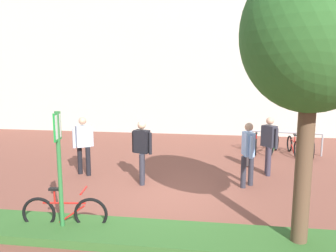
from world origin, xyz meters
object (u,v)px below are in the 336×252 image
(person_suited_dark, at_px, (269,142))
(tree_sidewalk, at_px, (312,36))
(person_suited_navy, at_px, (142,148))
(bike_at_sign, at_px, (65,213))
(bollard_steel, at_px, (247,152))
(bike_rack_cluster, at_px, (284,145))
(person_shirt_white, at_px, (248,151))
(parking_sign_post, at_px, (59,155))
(person_shirt_blue, at_px, (83,142))

(person_suited_dark, bearing_deg, tree_sidewalk, -90.70)
(person_suited_navy, bearing_deg, person_suited_dark, 19.61)
(bike_at_sign, height_order, bollard_steel, bollard_steel)
(bike_rack_cluster, height_order, person_suited_dark, person_suited_dark)
(tree_sidewalk, distance_m, person_shirt_white, 4.18)
(parking_sign_post, xyz_separation_m, bollard_steel, (3.83, 5.26, -1.10))
(parking_sign_post, distance_m, person_shirt_white, 4.93)
(bike_rack_cluster, bearing_deg, person_shirt_blue, -151.50)
(parking_sign_post, xyz_separation_m, bike_at_sign, (-0.02, 0.15, -1.20))
(person_shirt_blue, bearing_deg, person_suited_navy, -14.33)
(person_shirt_blue, distance_m, person_suited_navy, 1.91)
(tree_sidewalk, height_order, person_suited_navy, tree_sidewalk)
(bike_at_sign, height_order, bike_rack_cluster, bike_at_sign)
(person_shirt_white, bearing_deg, bike_at_sign, -140.43)
(parking_sign_post, bearing_deg, person_shirt_blue, 105.36)
(bike_rack_cluster, height_order, person_shirt_blue, person_shirt_blue)
(parking_sign_post, relative_size, person_shirt_white, 1.37)
(tree_sidewalk, distance_m, bike_at_sign, 5.44)
(bike_rack_cluster, relative_size, bollard_steel, 2.93)
(tree_sidewalk, height_order, person_suited_dark, tree_sidewalk)
(bike_at_sign, bearing_deg, tree_sidewalk, -1.54)
(person_suited_dark, relative_size, person_shirt_blue, 1.00)
(person_shirt_white, distance_m, person_suited_navy, 2.82)
(bollard_steel, relative_size, person_shirt_blue, 0.52)
(bike_rack_cluster, bearing_deg, bollard_steel, -130.11)
(parking_sign_post, height_order, bike_rack_cluster, parking_sign_post)
(parking_sign_post, bearing_deg, person_suited_navy, 74.42)
(tree_sidewalk, height_order, bike_at_sign, tree_sidewalk)
(bollard_steel, height_order, person_suited_dark, person_suited_dark)
(person_suited_dark, height_order, person_shirt_blue, same)
(person_shirt_blue, bearing_deg, person_shirt_white, -4.55)
(person_shirt_white, bearing_deg, person_suited_navy, -177.94)
(bollard_steel, height_order, person_shirt_blue, person_shirt_blue)
(bike_at_sign, bearing_deg, person_shirt_blue, 105.78)
(tree_sidewalk, xyz_separation_m, bike_at_sign, (-4.34, 0.12, -3.28))
(parking_sign_post, relative_size, bollard_steel, 2.62)
(tree_sidewalk, distance_m, bike_rack_cluster, 7.75)
(tree_sidewalk, relative_size, bollard_steel, 5.47)
(bollard_steel, bearing_deg, bike_rack_cluster, 49.89)
(person_shirt_blue, xyz_separation_m, person_suited_navy, (1.85, -0.47, 0.00))
(tree_sidewalk, height_order, bollard_steel, tree_sidewalk)
(tree_sidewalk, xyz_separation_m, bollard_steel, (-0.50, 5.22, -3.18))
(bike_rack_cluster, xyz_separation_m, person_suited_dark, (-0.91, -2.63, 0.64))
(bike_at_sign, height_order, person_suited_navy, person_suited_navy)
(bike_at_sign, xyz_separation_m, person_suited_dark, (4.40, 4.21, 0.63))
(bollard_steel, relative_size, person_suited_dark, 0.52)
(bike_at_sign, bearing_deg, bike_rack_cluster, 52.21)
(parking_sign_post, relative_size, bike_rack_cluster, 0.89)
(bike_rack_cluster, xyz_separation_m, person_suited_navy, (-4.42, -3.88, 0.64))
(bike_at_sign, xyz_separation_m, person_suited_navy, (0.88, 2.96, 0.63))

